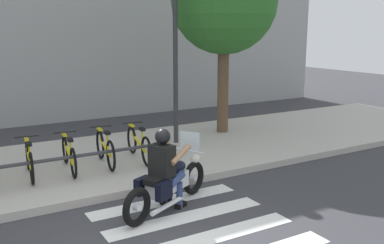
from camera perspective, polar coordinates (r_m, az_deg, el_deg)
sidewalk at (r=10.05m, az=-15.82°, el=-5.57°), size 24.00×4.40×0.15m
crosswalk_stripe_2 at (r=6.74m, az=2.68°, el=-14.67°), size 2.80×0.40×0.01m
crosswalk_stripe_3 at (r=7.36m, az=-0.78°, el=-12.26°), size 2.80×0.40×0.01m
crosswalk_stripe_4 at (r=8.01m, az=-3.64°, el=-10.21°), size 2.80×0.40×0.01m
motorcycle at (r=7.55m, az=-3.12°, el=-7.94°), size 2.07×1.14×1.22m
rider at (r=7.38m, az=-3.53°, el=-5.43°), size 0.76×0.71×1.43m
bicycle_4 at (r=9.25m, az=-20.39°, el=-4.65°), size 0.48×1.60×0.76m
bicycle_5 at (r=9.40m, az=-15.72°, el=-4.10°), size 0.48×1.71×0.75m
bicycle_6 at (r=9.61m, az=-11.23°, el=-3.43°), size 0.48×1.64×0.79m
bicycle_7 at (r=9.88m, az=-6.95°, el=-2.88°), size 0.48×1.74×0.79m
bike_rack at (r=8.65m, az=-22.33°, el=-5.39°), size 6.05×0.07×0.49m
street_lamp at (r=11.03m, az=-2.19°, el=10.55°), size 0.28×0.28×4.58m
tree_near_rack at (r=12.28m, az=4.21°, el=15.35°), size 2.89×2.89×5.22m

